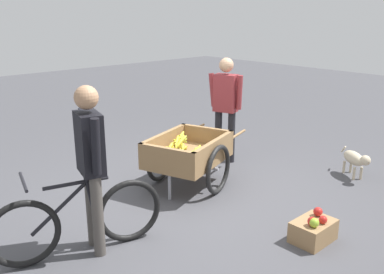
{
  "coord_description": "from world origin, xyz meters",
  "views": [
    {
      "loc": [
        3.33,
        3.57,
        2.26
      ],
      "look_at": [
        -0.07,
        -0.13,
        0.75
      ],
      "focal_mm": 39.59,
      "sensor_mm": 36.0,
      "label": 1
    }
  ],
  "objects_px": {
    "bicycle": "(79,220)",
    "cyclist_person": "(91,155)",
    "vendor_person": "(226,101)",
    "fruit_cart": "(188,155)",
    "dog": "(355,159)",
    "apple_crate": "(313,230)"
  },
  "relations": [
    {
      "from": "bicycle",
      "to": "apple_crate",
      "type": "distance_m",
      "value": 2.33
    },
    {
      "from": "apple_crate",
      "to": "vendor_person",
      "type": "bearing_deg",
      "value": -115.82
    },
    {
      "from": "bicycle",
      "to": "cyclist_person",
      "type": "xyz_separation_m",
      "value": [
        -0.15,
        0.04,
        0.63
      ]
    },
    {
      "from": "vendor_person",
      "to": "dog",
      "type": "height_order",
      "value": "vendor_person"
    },
    {
      "from": "fruit_cart",
      "to": "bicycle",
      "type": "distance_m",
      "value": 1.92
    },
    {
      "from": "bicycle",
      "to": "dog",
      "type": "distance_m",
      "value": 3.87
    },
    {
      "from": "vendor_person",
      "to": "fruit_cart",
      "type": "bearing_deg",
      "value": 18.31
    },
    {
      "from": "vendor_person",
      "to": "dog",
      "type": "relative_size",
      "value": 2.7
    },
    {
      "from": "fruit_cart",
      "to": "vendor_person",
      "type": "bearing_deg",
      "value": -161.69
    },
    {
      "from": "fruit_cart",
      "to": "dog",
      "type": "relative_size",
      "value": 3.06
    },
    {
      "from": "vendor_person",
      "to": "bicycle",
      "type": "xyz_separation_m",
      "value": [
        2.94,
        0.86,
        -0.6
      ]
    },
    {
      "from": "bicycle",
      "to": "dog",
      "type": "bearing_deg",
      "value": 167.42
    },
    {
      "from": "bicycle",
      "to": "fruit_cart",
      "type": "bearing_deg",
      "value": -164.76
    },
    {
      "from": "fruit_cart",
      "to": "cyclist_person",
      "type": "bearing_deg",
      "value": 17.7
    },
    {
      "from": "apple_crate",
      "to": "cyclist_person",
      "type": "bearing_deg",
      "value": -38.7
    },
    {
      "from": "fruit_cart",
      "to": "vendor_person",
      "type": "relative_size",
      "value": 1.13
    },
    {
      "from": "fruit_cart",
      "to": "apple_crate",
      "type": "xyz_separation_m",
      "value": [
        0.0,
        1.9,
        -0.31
      ]
    },
    {
      "from": "cyclist_person",
      "to": "dog",
      "type": "bearing_deg",
      "value": 167.52
    },
    {
      "from": "bicycle",
      "to": "cyclist_person",
      "type": "bearing_deg",
      "value": 164.95
    },
    {
      "from": "cyclist_person",
      "to": "dog",
      "type": "distance_m",
      "value": 3.79
    },
    {
      "from": "bicycle",
      "to": "apple_crate",
      "type": "height_order",
      "value": "bicycle"
    },
    {
      "from": "vendor_person",
      "to": "bicycle",
      "type": "bearing_deg",
      "value": 16.39
    }
  ]
}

